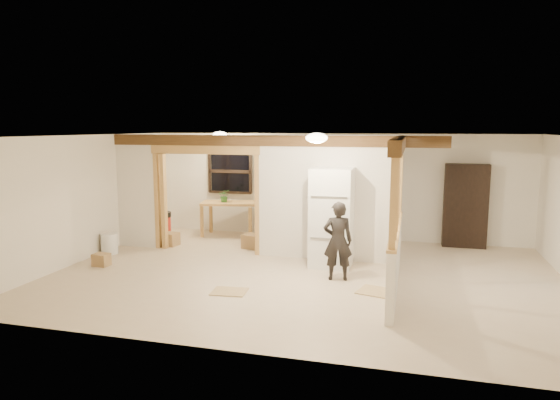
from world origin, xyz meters
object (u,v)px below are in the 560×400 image
(refrigerator, at_px, (332,217))
(work_table, at_px, (230,219))
(shop_vac, at_px, (161,226))
(bookshelf, at_px, (465,206))
(woman, at_px, (338,241))

(refrigerator, bearing_deg, work_table, 145.31)
(shop_vac, relative_size, bookshelf, 0.36)
(woman, xyz_separation_m, work_table, (-3.06, 2.82, -0.27))
(refrigerator, height_order, work_table, refrigerator)
(shop_vac, bearing_deg, refrigerator, -15.71)
(woman, xyz_separation_m, bookshelf, (2.37, 3.13, 0.23))
(woman, bearing_deg, work_table, -54.41)
(refrigerator, xyz_separation_m, woman, (0.25, -0.87, -0.25))
(refrigerator, relative_size, woman, 1.36)
(work_table, xyz_separation_m, shop_vac, (-1.45, -0.75, -0.09))
(shop_vac, distance_m, bookshelf, 6.99)
(bookshelf, bearing_deg, woman, -127.16)
(woman, relative_size, bookshelf, 0.75)
(woman, relative_size, work_table, 1.03)
(refrigerator, xyz_separation_m, work_table, (-2.81, 1.95, -0.52))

